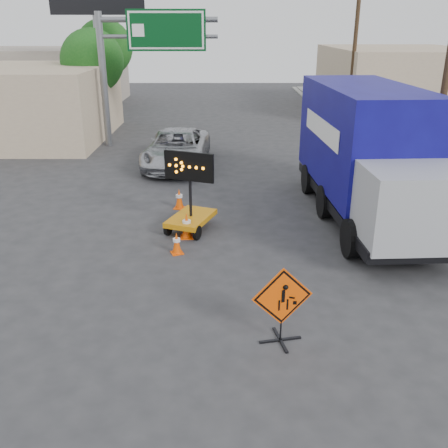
{
  "coord_description": "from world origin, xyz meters",
  "views": [
    {
      "loc": [
        -0.22,
        -9.05,
        6.13
      ],
      "look_at": [
        -0.2,
        2.16,
        1.66
      ],
      "focal_mm": 40.0,
      "sensor_mm": 36.0,
      "label": 1
    }
  ],
  "objects_px": {
    "construction_sign": "(282,303)",
    "arrow_board": "(191,213)",
    "box_truck": "(367,161)",
    "pickup_truck": "(177,148)"
  },
  "relations": [
    {
      "from": "construction_sign",
      "to": "box_truck",
      "type": "relative_size",
      "value": 0.18
    },
    {
      "from": "arrow_board",
      "to": "box_truck",
      "type": "bearing_deg",
      "value": 32.96
    },
    {
      "from": "construction_sign",
      "to": "pickup_truck",
      "type": "relative_size",
      "value": 0.29
    },
    {
      "from": "construction_sign",
      "to": "box_truck",
      "type": "height_order",
      "value": "box_truck"
    },
    {
      "from": "pickup_truck",
      "to": "box_truck",
      "type": "distance_m",
      "value": 9.71
    },
    {
      "from": "construction_sign",
      "to": "arrow_board",
      "type": "bearing_deg",
      "value": 98.25
    },
    {
      "from": "construction_sign",
      "to": "box_truck",
      "type": "xyz_separation_m",
      "value": [
        3.55,
        7.26,
        1.06
      ]
    },
    {
      "from": "arrow_board",
      "to": "box_truck",
      "type": "xyz_separation_m",
      "value": [
        5.78,
        1.19,
        1.37
      ]
    },
    {
      "from": "construction_sign",
      "to": "pickup_truck",
      "type": "distance_m",
      "value": 14.4
    },
    {
      "from": "construction_sign",
      "to": "arrow_board",
      "type": "xyz_separation_m",
      "value": [
        -2.22,
        6.07,
        -0.31
      ]
    }
  ]
}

